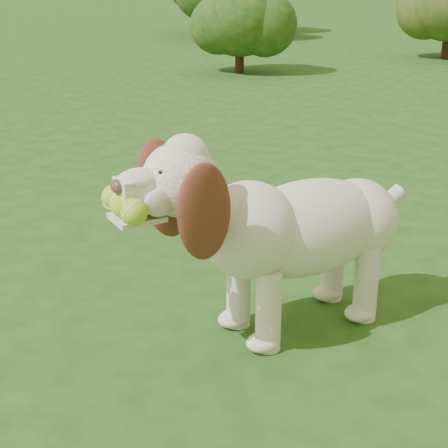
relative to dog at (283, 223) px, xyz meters
The scene contains 3 objects.
ground 0.47m from the dog, 36.60° to the right, with size 80.00×80.00×0.00m, color #184213.
dog is the anchor object (origin of this frame).
shrub_a 7.35m from the dog, 125.31° to the left, with size 1.20×1.20×1.24m.
Camera 1 is at (1.23, -2.18, 1.42)m, focal length 55.00 mm.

